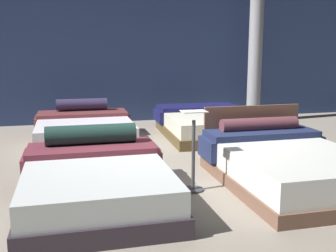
# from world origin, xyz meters

# --- Properties ---
(ground_plane) EXTENTS (18.00, 18.00, 0.02)m
(ground_plane) POSITION_xyz_m (0.00, 0.00, -0.01)
(ground_plane) COLOR gray
(showroom_back_wall) EXTENTS (18.00, 0.06, 3.50)m
(showroom_back_wall) POSITION_xyz_m (0.00, 3.66, 1.75)
(showroom_back_wall) COLOR navy
(showroom_back_wall) RESTS_ON ground_plane
(bed_0) EXTENTS (1.56, 2.01, 0.72)m
(bed_0) POSITION_xyz_m (-1.11, -1.23, 0.24)
(bed_0) COLOR #332B33
(bed_0) RESTS_ON ground_plane
(bed_1) EXTENTS (1.62, 2.18, 0.82)m
(bed_1) POSITION_xyz_m (1.16, -1.15, 0.25)
(bed_1) COLOR brown
(bed_1) RESTS_ON ground_plane
(bed_2) EXTENTS (1.71, 1.97, 0.68)m
(bed_2) POSITION_xyz_m (-1.09, 1.75, 0.22)
(bed_2) COLOR brown
(bed_2) RESTS_ON ground_plane
(bed_3) EXTENTS (1.71, 2.17, 0.49)m
(bed_3) POSITION_xyz_m (1.16, 1.71, 0.22)
(bed_3) COLOR brown
(bed_3) RESTS_ON ground_plane
(price_sign) EXTENTS (0.28, 0.24, 0.93)m
(price_sign) POSITION_xyz_m (0.00, -1.10, 0.35)
(price_sign) COLOR #3F3F44
(price_sign) RESTS_ON ground_plane
(support_pillar) EXTENTS (0.30, 0.30, 3.50)m
(support_pillar) POSITION_xyz_m (2.67, 2.90, 1.75)
(support_pillar) COLOR #99999E
(support_pillar) RESTS_ON ground_plane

